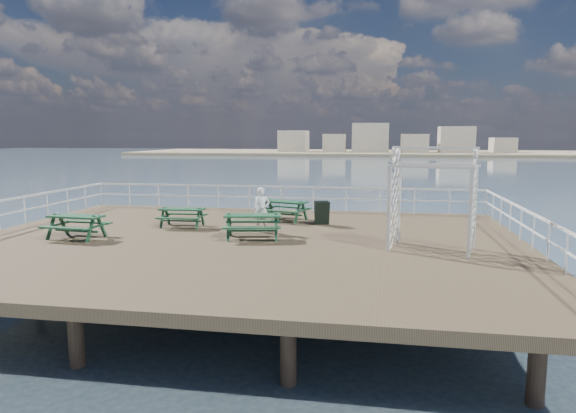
{
  "coord_description": "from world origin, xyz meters",
  "views": [
    {
      "loc": [
        4.31,
        -15.82,
        3.34
      ],
      "look_at": [
        1.5,
        0.14,
        1.1
      ],
      "focal_mm": 32.0,
      "sensor_mm": 36.0,
      "label": 1
    }
  ],
  "objects_px": {
    "picnic_table_c": "(253,221)",
    "person": "(262,210)",
    "picnic_table_b": "(284,206)",
    "trellis_arbor": "(432,205)",
    "picnic_table_a": "(182,213)",
    "picnic_table_d": "(76,222)"
  },
  "relations": [
    {
      "from": "picnic_table_c",
      "to": "person",
      "type": "bearing_deg",
      "value": 76.64
    },
    {
      "from": "picnic_table_b",
      "to": "trellis_arbor",
      "type": "bearing_deg",
      "value": -22.74
    },
    {
      "from": "trellis_arbor",
      "to": "person",
      "type": "height_order",
      "value": "trellis_arbor"
    },
    {
      "from": "picnic_table_b",
      "to": "picnic_table_a",
      "type": "bearing_deg",
      "value": -130.27
    },
    {
      "from": "picnic_table_d",
      "to": "picnic_table_c",
      "type": "bearing_deg",
      "value": 14.79
    },
    {
      "from": "trellis_arbor",
      "to": "picnic_table_b",
      "type": "bearing_deg",
      "value": 154.63
    },
    {
      "from": "trellis_arbor",
      "to": "picnic_table_d",
      "type": "bearing_deg",
      "value": -163.47
    },
    {
      "from": "person",
      "to": "picnic_table_c",
      "type": "bearing_deg",
      "value": -109.46
    },
    {
      "from": "picnic_table_b",
      "to": "picnic_table_c",
      "type": "distance_m",
      "value": 3.76
    },
    {
      "from": "picnic_table_c",
      "to": "picnic_table_d",
      "type": "bearing_deg",
      "value": 178.33
    },
    {
      "from": "person",
      "to": "picnic_table_d",
      "type": "bearing_deg",
      "value": -176.84
    },
    {
      "from": "picnic_table_c",
      "to": "picnic_table_d",
      "type": "xyz_separation_m",
      "value": [
        -5.69,
        -0.99,
        -0.02
      ]
    },
    {
      "from": "picnic_table_a",
      "to": "trellis_arbor",
      "type": "xyz_separation_m",
      "value": [
        8.65,
        -2.41,
        0.85
      ]
    },
    {
      "from": "picnic_table_a",
      "to": "person",
      "type": "height_order",
      "value": "person"
    },
    {
      "from": "picnic_table_d",
      "to": "trellis_arbor",
      "type": "relative_size",
      "value": 0.62
    },
    {
      "from": "trellis_arbor",
      "to": "picnic_table_c",
      "type": "bearing_deg",
      "value": -172.45
    },
    {
      "from": "picnic_table_a",
      "to": "picnic_table_d",
      "type": "height_order",
      "value": "picnic_table_d"
    },
    {
      "from": "picnic_table_c",
      "to": "picnic_table_d",
      "type": "height_order",
      "value": "picnic_table_c"
    },
    {
      "from": "picnic_table_d",
      "to": "person",
      "type": "bearing_deg",
      "value": 25.73
    },
    {
      "from": "picnic_table_b",
      "to": "trellis_arbor",
      "type": "relative_size",
      "value": 0.72
    },
    {
      "from": "picnic_table_d",
      "to": "trellis_arbor",
      "type": "height_order",
      "value": "trellis_arbor"
    },
    {
      "from": "picnic_table_b",
      "to": "trellis_arbor",
      "type": "xyz_separation_m",
      "value": [
        5.23,
        -4.52,
        0.78
      ]
    }
  ]
}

